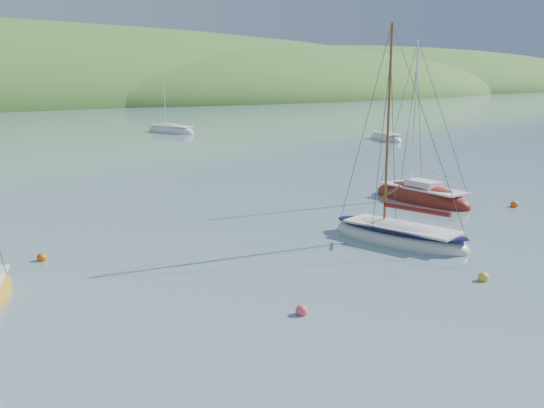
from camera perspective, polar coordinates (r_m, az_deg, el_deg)
ground at (r=22.30m, az=15.07°, el=-8.17°), size 700.00×700.00×0.00m
daysailer_white at (r=28.59m, az=11.88°, el=-2.99°), size 4.01×7.21×10.48m
sloop_red at (r=37.82m, az=13.87°, el=0.58°), size 2.58×7.05×10.35m
distant_sloop_b at (r=80.51m, az=-9.50°, el=6.78°), size 5.20×8.14×10.96m
distant_sloop_d at (r=71.88m, az=10.69°, el=6.08°), size 4.62×7.13×9.61m
mooring_buoys at (r=26.78m, az=9.45°, el=-4.18°), size 25.74×12.35×0.45m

